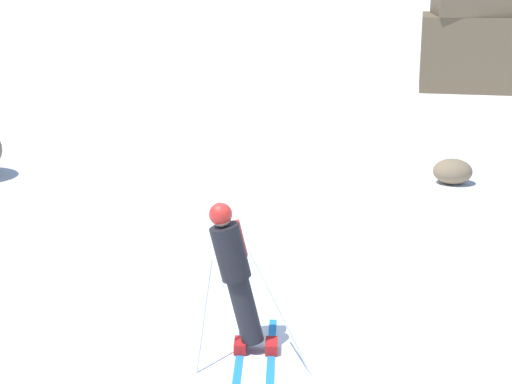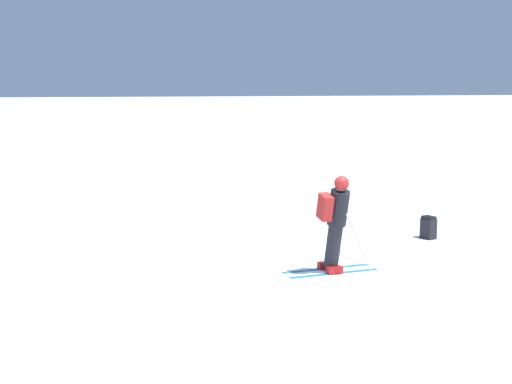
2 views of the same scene
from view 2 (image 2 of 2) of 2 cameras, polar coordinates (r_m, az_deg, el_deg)
The scene contains 3 objects.
ground_plane at distance 12.78m, azimuth 6.29°, elevation -6.61°, with size 300.00×300.00×0.00m, color white.
skier at distance 12.56m, azimuth 6.37°, elevation -2.17°, with size 1.28×1.76×1.82m.
spare_backpack at distance 15.96m, azimuth 13.63°, elevation -2.79°, with size 0.36×0.31×0.50m.
Camera 2 is at (-11.66, 3.99, 3.39)m, focal length 50.00 mm.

